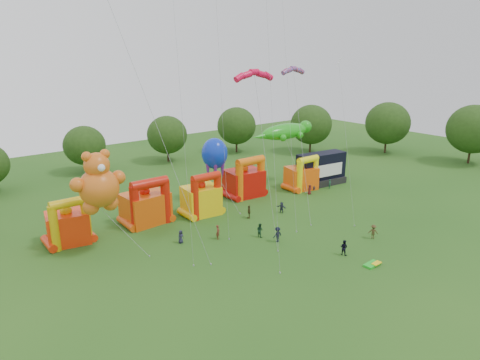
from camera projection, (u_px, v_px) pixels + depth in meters
ground at (371, 284)px, 42.93m from camera, size 160.00×160.00×0.00m
tree_ring at (364, 227)px, 40.87m from camera, size 124.61×126.73×12.07m
bouncy_castle_0 at (68, 225)px, 51.34m from camera, size 5.38×4.63×6.06m
bouncy_castle_1 at (146, 206)px, 57.40m from camera, size 6.03×4.99×6.57m
bouncy_castle_2 at (202, 198)px, 60.34m from camera, size 5.23×4.37×6.39m
bouncy_castle_3 at (245, 181)px, 68.10m from camera, size 6.04×5.06×6.67m
bouncy_castle_4 at (302, 176)px, 71.65m from camera, size 5.53×4.84×5.85m
stage_trailer at (321, 169)px, 74.02m from camera, size 9.23×4.40×5.60m
teddy_bear_kite at (110, 205)px, 47.40m from camera, size 6.82×6.13×12.30m
gecko_kite at (287, 139)px, 70.84m from camera, size 12.86×7.02×11.00m
octopus_kite at (218, 165)px, 64.52m from camera, size 3.94×9.19×9.93m
parafoil_kites at (216, 133)px, 47.94m from camera, size 32.83×12.26×31.75m
diamond_kites at (255, 100)px, 48.66m from camera, size 25.35×16.63×44.56m
folded_kite_bundle at (373, 264)px, 46.58m from camera, size 2.05×1.18×0.31m
spectator_0 at (181, 237)px, 51.78m from camera, size 0.89×0.66×1.66m
spectator_1 at (218, 232)px, 52.87m from camera, size 0.79×0.80×1.86m
spectator_2 at (260, 230)px, 53.52m from camera, size 0.74×0.92×1.80m
spectator_3 at (277, 234)px, 52.08m from camera, size 1.25×0.73×1.93m
spectator_4 at (249, 212)px, 59.44m from camera, size 1.04×1.17×1.90m
spectator_5 at (282, 207)px, 61.49m from camera, size 0.97×1.56×1.61m
spectator_6 at (310, 189)px, 69.32m from camera, size 0.83×0.57×1.64m
spectator_7 at (330, 184)px, 72.27m from camera, size 0.68×0.56×1.61m
spectator_8 at (344, 247)px, 48.78m from camera, size 0.88×1.02×1.83m
spectator_9 at (373, 232)px, 53.00m from camera, size 1.28×1.36×1.85m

